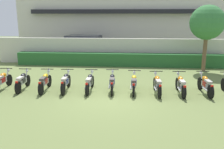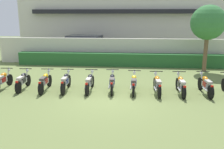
# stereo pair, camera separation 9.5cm
# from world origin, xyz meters

# --- Properties ---
(ground) EXTENTS (60.00, 60.00, 0.00)m
(ground) POSITION_xyz_m (0.00, 0.00, 0.00)
(ground) COLOR olive
(building) EXTENTS (19.01, 6.50, 7.19)m
(building) POSITION_xyz_m (0.00, 14.85, 3.59)
(building) COLOR beige
(building) RESTS_ON ground
(compound_wall) EXTENTS (18.06, 0.30, 1.86)m
(compound_wall) POSITION_xyz_m (0.00, 7.68, 0.93)
(compound_wall) COLOR beige
(compound_wall) RESTS_ON ground
(hedge_row) EXTENTS (14.45, 0.70, 0.90)m
(hedge_row) POSITION_xyz_m (0.00, 6.98, 0.45)
(hedge_row) COLOR #28602D
(hedge_row) RESTS_ON ground
(parked_car) EXTENTS (4.69, 2.51, 1.89)m
(parked_car) POSITION_xyz_m (-2.92, 9.78, 0.94)
(parked_car) COLOR black
(parked_car) RESTS_ON ground
(tree_near_inspector) EXTENTS (2.14, 2.14, 4.11)m
(tree_near_inspector) POSITION_xyz_m (5.50, 6.01, 3.01)
(tree_near_inspector) COLOR brown
(tree_near_inspector) RESTS_ON ground
(motorcycle_in_row_0) EXTENTS (0.60, 1.89, 0.94)m
(motorcycle_in_row_0) POSITION_xyz_m (-5.23, 0.92, 0.44)
(motorcycle_in_row_0) COLOR black
(motorcycle_in_row_0) RESTS_ON ground
(motorcycle_in_row_1) EXTENTS (0.60, 1.79, 0.94)m
(motorcycle_in_row_1) POSITION_xyz_m (-4.24, 0.94, 0.44)
(motorcycle_in_row_1) COLOR black
(motorcycle_in_row_1) RESTS_ON ground
(motorcycle_in_row_2) EXTENTS (0.60, 1.91, 0.95)m
(motorcycle_in_row_2) POSITION_xyz_m (-3.13, 0.88, 0.44)
(motorcycle_in_row_2) COLOR black
(motorcycle_in_row_2) RESTS_ON ground
(motorcycle_in_row_3) EXTENTS (0.60, 1.85, 0.96)m
(motorcycle_in_row_3) POSITION_xyz_m (-2.14, 0.93, 0.45)
(motorcycle_in_row_3) COLOR black
(motorcycle_in_row_3) RESTS_ON ground
(motorcycle_in_row_4) EXTENTS (0.60, 1.91, 0.94)m
(motorcycle_in_row_4) POSITION_xyz_m (-1.02, 0.99, 0.44)
(motorcycle_in_row_4) COLOR black
(motorcycle_in_row_4) RESTS_ON ground
(motorcycle_in_row_5) EXTENTS (0.60, 1.88, 0.96)m
(motorcycle_in_row_5) POSITION_xyz_m (0.03, 1.05, 0.45)
(motorcycle_in_row_5) COLOR black
(motorcycle_in_row_5) RESTS_ON ground
(motorcycle_in_row_6) EXTENTS (0.60, 1.85, 0.95)m
(motorcycle_in_row_6) POSITION_xyz_m (1.03, 1.00, 0.44)
(motorcycle_in_row_6) COLOR black
(motorcycle_in_row_6) RESTS_ON ground
(motorcycle_in_row_7) EXTENTS (0.60, 1.86, 0.95)m
(motorcycle_in_row_7) POSITION_xyz_m (2.09, 0.91, 0.44)
(motorcycle_in_row_7) COLOR black
(motorcycle_in_row_7) RESTS_ON ground
(motorcycle_in_row_8) EXTENTS (0.60, 1.92, 0.94)m
(motorcycle_in_row_8) POSITION_xyz_m (3.14, 0.95, 0.44)
(motorcycle_in_row_8) COLOR black
(motorcycle_in_row_8) RESTS_ON ground
(motorcycle_in_row_9) EXTENTS (0.60, 1.91, 0.96)m
(motorcycle_in_row_9) POSITION_xyz_m (4.25, 1.05, 0.45)
(motorcycle_in_row_9) COLOR black
(motorcycle_in_row_9) RESTS_ON ground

